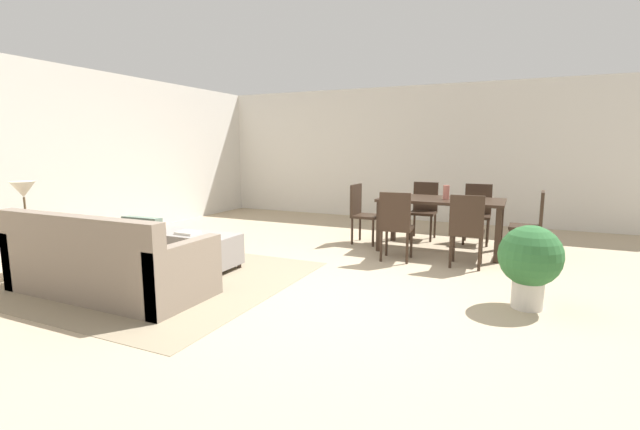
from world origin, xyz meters
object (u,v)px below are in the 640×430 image
object	(u,v)px
couch	(107,266)
dining_chair_far_right	(477,210)
dining_chair_far_left	(424,207)
dining_chair_head_west	(361,210)
ottoman_table	(195,248)
dining_chair_near_right	(467,227)
dining_table	(441,205)
dining_chair_near_left	(396,222)
dining_chair_head_east	(533,221)
vase_centerpiece	(446,192)
side_table	(28,237)
potted_plant	(530,260)
book_on_ottoman	(188,233)
table_lamp	(23,191)

from	to	relation	value
couch	dining_chair_far_right	size ratio (longest dim) A/B	2.31
dining_chair_far_left	dining_chair_head_west	xyz separation A→B (m)	(-0.81, -0.78, 0.00)
ottoman_table	dining_chair_far_left	xyz separation A→B (m)	(2.22, 2.98, 0.27)
ottoman_table	couch	bearing A→B (deg)	-98.02
couch	dining_chair_near_right	distance (m)	4.11
dining_table	dining_chair_near_right	world-z (taller)	dining_chair_near_right
dining_chair_near_left	dining_chair_near_right	distance (m)	0.88
dining_chair_near_left	dining_chair_near_right	size ratio (longest dim) A/B	1.00
dining_chair_head_east	vase_centerpiece	world-z (taller)	vase_centerpiece
dining_chair_far_right	side_table	bearing A→B (deg)	-138.48
couch	potted_plant	distance (m)	4.15
dining_chair_far_right	dining_chair_far_left	bearing A→B (deg)	179.38
side_table	dining_chair_near_right	xyz separation A→B (m)	(4.59, 2.47, 0.06)
couch	dining_chair_head_east	distance (m)	5.20
side_table	ottoman_table	bearing A→B (deg)	35.16
ottoman_table	dining_table	world-z (taller)	dining_table
dining_chair_far_left	potted_plant	xyz separation A→B (m)	(1.54, -2.79, -0.06)
dining_chair_head_east	vase_centerpiece	distance (m)	1.18
ottoman_table	vase_centerpiece	world-z (taller)	vase_centerpiece
ottoman_table	dining_chair_head_west	size ratio (longest dim) A/B	1.20
couch	vase_centerpiece	bearing A→B (deg)	49.27
side_table	dining_chair_far_left	xyz separation A→B (m)	(3.75, 4.06, 0.06)
dining_chair_near_right	book_on_ottoman	world-z (taller)	dining_chair_near_right
side_table	dining_chair_head_east	world-z (taller)	dining_chair_head_east
couch	book_on_ottoman	size ratio (longest dim) A/B	8.18
table_lamp	vase_centerpiece	size ratio (longest dim) A/B	2.63
potted_plant	vase_centerpiece	bearing A→B (deg)	118.64
ottoman_table	dining_chair_far_right	size ratio (longest dim) A/B	1.20
book_on_ottoman	dining_chair_head_west	bearing A→B (deg)	57.15
dining_chair_near_left	potted_plant	distance (m)	1.95
dining_chair_head_east	dining_chair_far_right	bearing A→B (deg)	134.41
ottoman_table	dining_chair_near_right	distance (m)	3.38
dining_chair_near_left	book_on_ottoman	xyz separation A→B (m)	(-2.24, -1.40, -0.07)
dining_chair_head_east	couch	bearing A→B (deg)	-139.89
couch	dining_chair_far_right	distance (m)	5.23
table_lamp	dining_chair_head_west	distance (m)	4.43
dining_chair_far_left	dining_chair_head_west	world-z (taller)	same
dining_chair_near_right	book_on_ottoman	bearing A→B (deg)	-155.05
dining_chair_far_left	dining_chair_far_right	size ratio (longest dim) A/B	1.00
dining_chair_near_right	dining_chair_near_left	bearing A→B (deg)	-176.87
side_table	vase_centerpiece	size ratio (longest dim) A/B	2.91
table_lamp	dining_table	distance (m)	5.29
potted_plant	side_table	bearing A→B (deg)	-166.48
dining_chair_near_right	vase_centerpiece	size ratio (longest dim) A/B	4.61
dining_chair_head_east	vase_centerpiece	size ratio (longest dim) A/B	4.61
dining_chair_far_left	side_table	bearing A→B (deg)	-132.71
side_table	dining_table	bearing A→B (deg)	38.28
couch	dining_chair_near_left	bearing A→B (deg)	46.74
dining_chair_near_right	dining_chair_far_right	size ratio (longest dim) A/B	1.00
dining_chair_far_right	dining_chair_head_west	bearing A→B (deg)	-154.90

